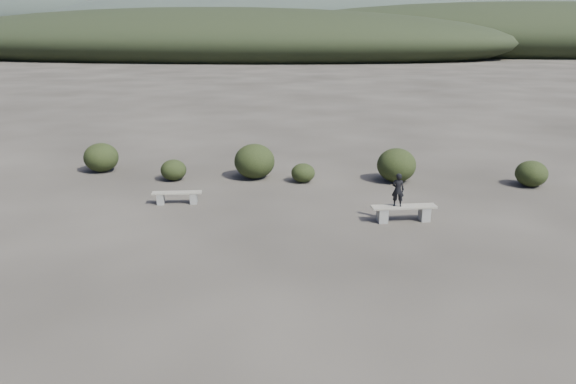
# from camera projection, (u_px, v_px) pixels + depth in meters

# --- Properties ---
(ground) EXTENTS (1200.00, 1200.00, 0.00)m
(ground) POSITION_uv_depth(u_px,v_px,m) (272.00, 279.00, 13.22)
(ground) COLOR #2A2620
(ground) RESTS_ON ground
(bench_left) EXTENTS (1.67, 0.64, 0.41)m
(bench_left) POSITION_uv_depth(u_px,v_px,m) (177.00, 197.00, 18.69)
(bench_left) COLOR gray
(bench_left) RESTS_ON ground
(bench_right) EXTENTS (2.02, 0.83, 0.49)m
(bench_right) POSITION_uv_depth(u_px,v_px,m) (404.00, 212.00, 17.01)
(bench_right) COLOR gray
(bench_right) RESTS_ON ground
(seated_person) EXTENTS (0.38, 0.26, 1.02)m
(seated_person) POSITION_uv_depth(u_px,v_px,m) (398.00, 190.00, 16.78)
(seated_person) COLOR black
(seated_person) RESTS_ON bench_right
(shrub_a) EXTENTS (0.98, 0.98, 0.80)m
(shrub_a) POSITION_uv_depth(u_px,v_px,m) (174.00, 170.00, 21.50)
(shrub_a) COLOR black
(shrub_a) RESTS_ON ground
(shrub_b) EXTENTS (1.57, 1.57, 1.35)m
(shrub_b) POSITION_uv_depth(u_px,v_px,m) (255.00, 161.00, 21.71)
(shrub_b) COLOR black
(shrub_b) RESTS_ON ground
(shrub_c) EXTENTS (0.90, 0.90, 0.72)m
(shrub_c) POSITION_uv_depth(u_px,v_px,m) (303.00, 173.00, 21.23)
(shrub_c) COLOR black
(shrub_c) RESTS_ON ground
(shrub_d) EXTENTS (1.47, 1.47, 1.29)m
(shrub_d) POSITION_uv_depth(u_px,v_px,m) (396.00, 165.00, 21.24)
(shrub_d) COLOR black
(shrub_d) RESTS_ON ground
(shrub_e) EXTENTS (1.16, 1.16, 0.96)m
(shrub_e) POSITION_uv_depth(u_px,v_px,m) (531.00, 174.00, 20.66)
(shrub_e) COLOR black
(shrub_e) RESTS_ON ground
(shrub_f) EXTENTS (1.38, 1.38, 1.17)m
(shrub_f) POSITION_uv_depth(u_px,v_px,m) (101.00, 157.00, 22.72)
(shrub_f) COLOR black
(shrub_f) RESTS_ON ground
(mountain_ridges) EXTENTS (500.00, 400.00, 56.00)m
(mountain_ridges) POSITION_uv_depth(u_px,v_px,m) (337.00, 15.00, 333.74)
(mountain_ridges) COLOR black
(mountain_ridges) RESTS_ON ground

